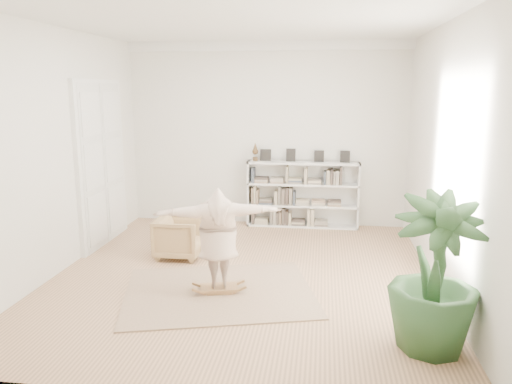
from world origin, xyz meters
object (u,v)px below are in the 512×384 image
Objects in this scene: bookshelf at (302,195)px; rocker_board at (219,288)px; armchair at (180,237)px; person at (218,236)px; houseplant at (435,274)px.

bookshelf reaches higher than rocker_board.
bookshelf is at bearing -41.61° from armchair.
person reaches higher than armchair.
armchair is at bearing 109.19° from rocker_board.
houseplant is (3.45, -2.51, 0.50)m from armchair.
houseplant is at bearing 140.36° from person.
bookshelf is 1.32× the size of person.
rocker_board is at bearing -145.51° from armchair.
person reaches higher than rocker_board.
armchair is 1.71m from person.
rocker_board is 2.87m from houseplant.
rocker_board is 0.74m from person.
houseplant reaches higher than person.
bookshelf is 3.62m from person.
rocker_board is 0.33× the size of person.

